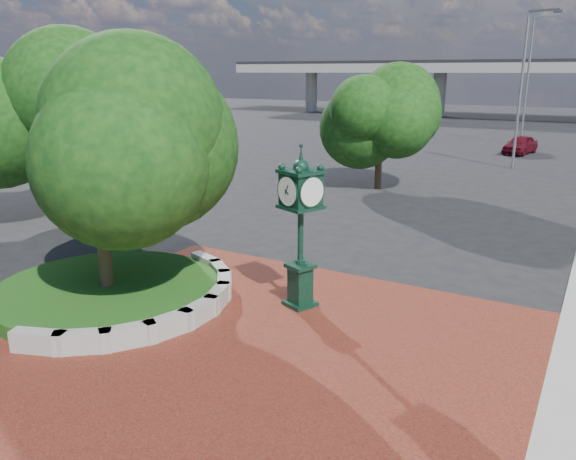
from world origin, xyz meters
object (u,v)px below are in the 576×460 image
(post_clock, at_px, (301,222))
(street_lamp_near, at_px, (525,79))
(parked_car, at_px, (520,145))
(street_lamp_far, at_px, (532,71))

(post_clock, xyz_separation_m, street_lamp_near, (1.58, 26.14, 3.27))
(post_clock, distance_m, parked_car, 33.74)
(parked_car, xyz_separation_m, street_lamp_near, (0.83, -7.55, 4.93))
(street_lamp_near, height_order, street_lamp_far, street_lamp_far)
(post_clock, xyz_separation_m, parked_car, (0.75, 33.70, -1.65))
(post_clock, relative_size, street_lamp_far, 0.41)
(post_clock, height_order, street_lamp_near, street_lamp_near)
(parked_car, height_order, street_lamp_far, street_lamp_far)
(parked_car, bearing_deg, street_lamp_near, -73.31)
(street_lamp_near, xyz_separation_m, street_lamp_far, (-1.29, 13.03, 0.43))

